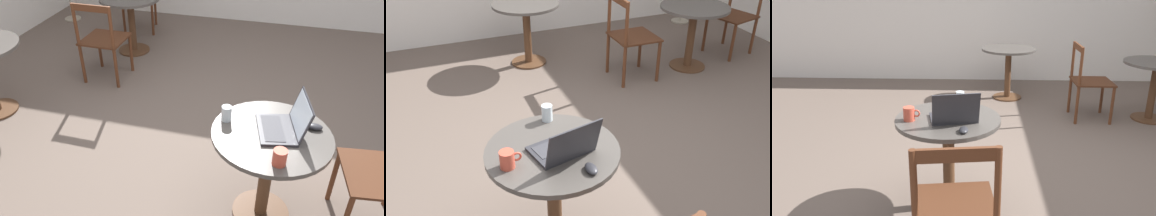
{
  "view_description": "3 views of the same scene",
  "coord_description": "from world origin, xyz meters",
  "views": [
    {
      "loc": [
        -2.48,
        -0.5,
        2.15
      ],
      "look_at": [
        -0.3,
        0.08,
        0.62
      ],
      "focal_mm": 35.0,
      "sensor_mm": 36.0,
      "label": 1
    },
    {
      "loc": [
        -1.18,
        -2.34,
        2.11
      ],
      "look_at": [
        -0.23,
        -0.02,
        0.64
      ],
      "focal_mm": 40.0,
      "sensor_mm": 36.0,
      "label": 2
    },
    {
      "loc": [
        -0.37,
        -2.99,
        1.68
      ],
      "look_at": [
        -0.5,
        0.14,
        0.57
      ],
      "focal_mm": 35.0,
      "sensor_mm": 36.0,
      "label": 3
    }
  ],
  "objects": [
    {
      "name": "mouse",
      "position": [
        -0.46,
        -0.76,
        0.74
      ],
      "size": [
        0.06,
        0.1,
        0.03
      ],
      "color": "#2D2D33",
      "rests_on": "cafe_table_near"
    },
    {
      "name": "cafe_table_far",
      "position": [
        0.05,
        2.22,
        0.55
      ],
      "size": [
        0.75,
        0.75,
        0.72
      ],
      "color": "#51331E",
      "rests_on": "ground_plane"
    },
    {
      "name": "cafe_table_near",
      "position": [
        -0.58,
        -0.51,
        0.55
      ],
      "size": [
        0.75,
        0.75,
        0.72
      ],
      "color": "#51331E",
      "rests_on": "ground_plane"
    },
    {
      "name": "laptop",
      "position": [
        -0.54,
        -0.58,
        0.77
      ],
      "size": [
        0.37,
        0.34,
        0.23
      ],
      "color": "#2D2D33",
      "rests_on": "cafe_table_near"
    },
    {
      "name": "drinking_glass",
      "position": [
        -0.51,
        -0.21,
        0.77
      ],
      "size": [
        0.07,
        0.07,
        0.1
      ],
      "color": "silver",
      "rests_on": "cafe_table_near"
    },
    {
      "name": "ground_plane",
      "position": [
        0.0,
        0.0,
        0.0
      ],
      "size": [
        16.0,
        16.0,
        0.0
      ],
      "primitive_type": "plane",
      "color": "#66564C"
    },
    {
      "name": "chair_mid_left",
      "position": [
        0.96,
        1.42,
        0.47
      ],
      "size": [
        0.46,
        0.46,
        0.92
      ],
      "color": "#562D19",
      "rests_on": "ground_plane"
    },
    {
      "name": "chair_mid_right",
      "position": [
        2.48,
        1.6,
        0.47
      ],
      "size": [
        0.55,
        0.55,
        0.92
      ],
      "color": "#562D19",
      "rests_on": "ground_plane"
    },
    {
      "name": "mug",
      "position": [
        -0.85,
        -0.57,
        0.77
      ],
      "size": [
        0.12,
        0.08,
        0.1
      ],
      "color": "#C64C38",
      "rests_on": "cafe_table_near"
    },
    {
      "name": "cafe_table_mid",
      "position": [
        1.73,
        1.42,
        0.55
      ],
      "size": [
        0.75,
        0.75,
        0.72
      ],
      "color": "#51331E",
      "rests_on": "ground_plane"
    }
  ]
}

